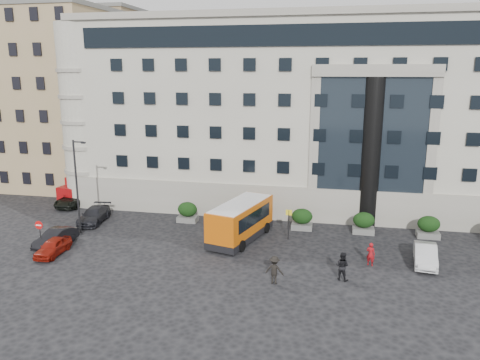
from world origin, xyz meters
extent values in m
plane|color=black|center=(0.00, 0.00, 0.00)|extent=(120.00, 120.00, 0.00)
cube|color=#A6A092|center=(6.00, 22.00, 9.00)|extent=(44.00, 24.00, 18.00)
cylinder|color=black|center=(12.00, 10.30, 6.50)|extent=(1.80, 1.80, 13.00)
cube|color=#998359|center=(-24.00, 20.00, 10.00)|extent=(14.00, 14.00, 20.00)
cube|color=#7C6348|center=(-27.00, 38.00, 11.00)|extent=(13.00, 13.00, 22.00)
cube|color=#52524F|center=(-4.00, 7.80, 0.25)|extent=(1.80, 1.20, 0.50)
ellipsoid|color=black|center=(-4.00, 7.80, 1.17)|extent=(1.80, 1.26, 1.34)
cube|color=#52524F|center=(1.20, 7.80, 0.25)|extent=(1.80, 1.20, 0.50)
ellipsoid|color=black|center=(1.20, 7.80, 1.17)|extent=(1.80, 1.26, 1.34)
cube|color=#52524F|center=(6.40, 7.80, 0.25)|extent=(1.80, 1.20, 0.50)
ellipsoid|color=black|center=(6.40, 7.80, 1.17)|extent=(1.80, 1.26, 1.34)
cube|color=#52524F|center=(11.60, 7.80, 0.25)|extent=(1.80, 1.20, 0.50)
ellipsoid|color=black|center=(11.60, 7.80, 1.17)|extent=(1.80, 1.26, 1.34)
cube|color=#52524F|center=(16.80, 7.80, 0.25)|extent=(1.80, 1.20, 0.50)
ellipsoid|color=black|center=(16.80, 7.80, 1.17)|extent=(1.80, 1.26, 1.34)
cylinder|color=#262628|center=(-12.00, 3.00, 4.00)|extent=(0.16, 0.16, 8.00)
cylinder|color=#262628|center=(-11.55, 3.00, 7.85)|extent=(0.90, 0.12, 0.12)
cube|color=black|center=(-11.10, 3.00, 7.80)|extent=(0.35, 0.18, 0.14)
cylinder|color=#262628|center=(5.50, 5.00, 1.25)|extent=(0.08, 0.08, 2.50)
cube|color=yellow|center=(5.50, 5.00, 2.30)|extent=(0.50, 0.06, 0.45)
cylinder|color=#262628|center=(-13.00, -1.00, 1.10)|extent=(0.08, 0.08, 2.20)
cylinder|color=red|center=(-13.00, -1.06, 2.00)|extent=(0.64, 0.05, 0.64)
cube|color=white|center=(-13.00, -1.10, 2.00)|extent=(0.45, 0.04, 0.10)
cube|color=#BF5209|center=(1.68, 4.25, 1.80)|extent=(4.37, 7.76, 2.50)
cube|color=black|center=(1.68, 4.25, 0.45)|extent=(4.42, 7.81, 0.55)
cube|color=black|center=(1.68, 4.25, 2.05)|extent=(4.00, 6.21, 1.10)
cube|color=silver|center=(1.68, 4.25, 3.00)|extent=(4.15, 7.37, 0.18)
cylinder|color=black|center=(-0.16, 2.31, 0.45)|extent=(0.51, 0.94, 0.90)
cylinder|color=black|center=(2.27, 1.65, 0.45)|extent=(0.51, 0.94, 0.90)
cylinder|color=black|center=(1.08, 6.85, 0.45)|extent=(0.51, 0.94, 0.90)
cylinder|color=black|center=(3.51, 6.19, 0.45)|extent=(0.51, 0.94, 0.90)
cube|color=maroon|center=(-17.37, 13.19, 1.42)|extent=(2.57, 3.58, 2.29)
cube|color=maroon|center=(-17.71, 10.83, 1.06)|extent=(2.21, 1.75, 1.56)
cube|color=black|center=(-17.81, 10.20, 1.38)|extent=(1.74, 0.37, 0.73)
cylinder|color=black|center=(-18.70, 11.07, 0.39)|extent=(0.35, 0.80, 0.77)
cylinder|color=black|center=(-16.70, 10.77, 0.39)|extent=(0.35, 0.80, 0.77)
cylinder|color=black|center=(-18.26, 14.06, 0.39)|extent=(0.35, 0.80, 0.77)
cylinder|color=black|center=(-16.26, 13.77, 0.39)|extent=(0.35, 0.80, 0.77)
imported|color=maroon|center=(-11.50, -1.74, 0.61)|extent=(1.58, 3.66, 1.23)
imported|color=black|center=(-12.36, -0.05, 0.66)|extent=(1.93, 4.17, 1.32)
imported|color=black|center=(-12.28, 5.90, 0.68)|extent=(2.42, 4.85, 1.35)
imported|color=black|center=(-17.00, 10.49, 0.69)|extent=(2.37, 4.99, 1.38)
imported|color=silver|center=(15.58, 1.96, 0.70)|extent=(1.96, 4.40, 1.40)
imported|color=maroon|center=(11.73, 0.95, 0.85)|extent=(0.72, 0.60, 1.70)
imported|color=black|center=(9.72, -1.83, 0.97)|extent=(1.14, 1.02, 1.93)
imported|color=black|center=(5.43, -3.27, 0.94)|extent=(1.29, 0.85, 1.88)
camera|label=1|loc=(8.85, -31.23, 13.56)|focal=35.00mm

